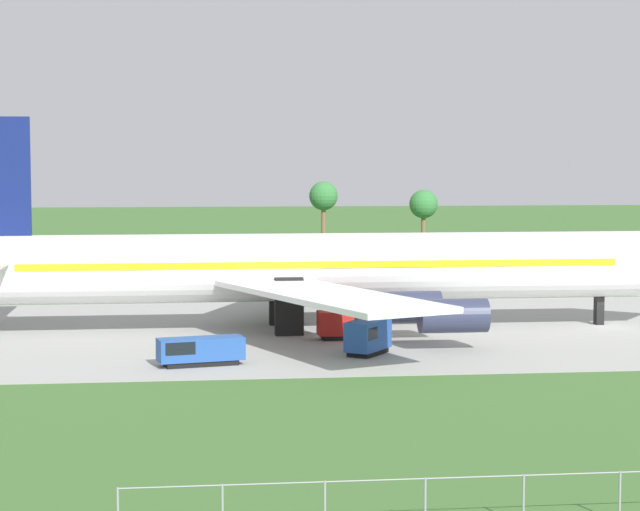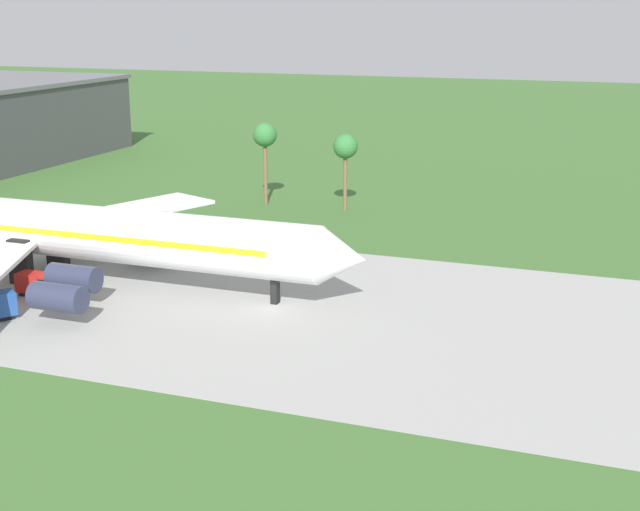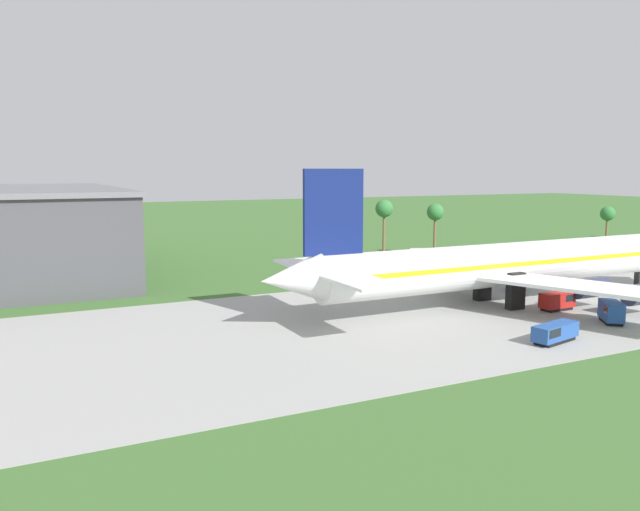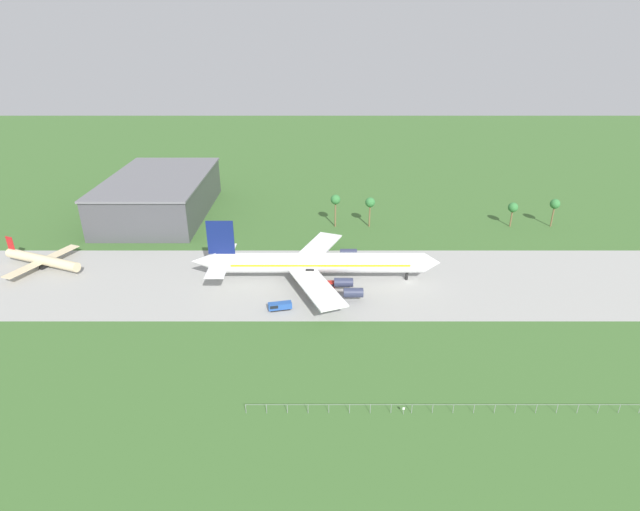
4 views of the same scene
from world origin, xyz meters
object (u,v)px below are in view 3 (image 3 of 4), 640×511
(baggage_tug, at_px, (558,301))
(catering_van, at_px, (612,312))
(terminal_building, at_px, (7,231))
(jet_airliner, at_px, (509,264))
(fuel_truck, at_px, (554,333))

(baggage_tug, distance_m, catering_van, 8.03)
(baggage_tug, height_order, terminal_building, terminal_building)
(jet_airliner, height_order, fuel_truck, jet_airliner)
(fuel_truck, bearing_deg, jet_airliner, 60.88)
(fuel_truck, xyz_separation_m, catering_van, (12.86, 3.21, 0.30))
(baggage_tug, relative_size, catering_van, 1.04)
(fuel_truck, height_order, catering_van, catering_van)
(catering_van, bearing_deg, terminal_building, 132.43)
(catering_van, distance_m, terminal_building, 96.71)
(fuel_truck, bearing_deg, terminal_building, 125.06)
(fuel_truck, distance_m, terminal_building, 91.20)
(jet_airliner, relative_size, baggage_tug, 15.02)
(baggage_tug, relative_size, terminal_building, 0.08)
(jet_airliner, xyz_separation_m, baggage_tug, (2.94, -6.09, -4.18))
(baggage_tug, xyz_separation_m, terminal_building, (-64.85, 63.22, 6.36))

